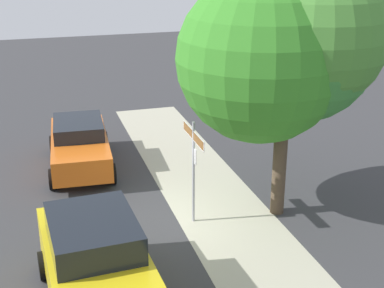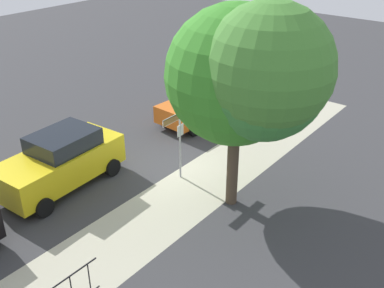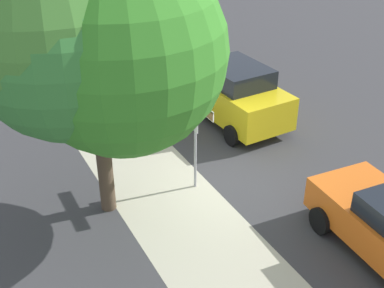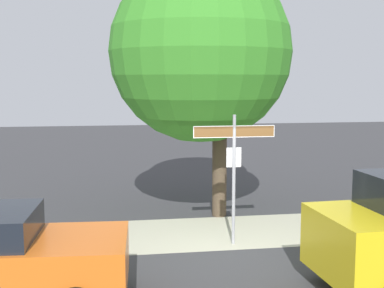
# 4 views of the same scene
# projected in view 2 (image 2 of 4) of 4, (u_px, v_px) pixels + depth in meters

# --- Properties ---
(ground_plane) EXTENTS (60.00, 60.00, 0.00)m
(ground_plane) POSITION_uv_depth(u_px,v_px,m) (177.00, 170.00, 17.12)
(ground_plane) COLOR #38383A
(sidewalk_strip) EXTENTS (24.00, 2.60, 0.00)m
(sidewalk_strip) POSITION_uv_depth(u_px,v_px,m) (168.00, 207.00, 15.01)
(sidewalk_strip) COLOR #B3AF96
(sidewalk_strip) RESTS_ON ground_plane
(street_sign) EXTENTS (1.74, 0.07, 2.78)m
(street_sign) POSITION_uv_depth(u_px,v_px,m) (180.00, 128.00, 15.80)
(street_sign) COLOR #9EA0A5
(street_sign) RESTS_ON ground_plane
(shade_tree) EXTENTS (4.39, 5.37, 6.64)m
(shade_tree) POSITION_uv_depth(u_px,v_px,m) (252.00, 74.00, 13.45)
(shade_tree) COLOR #483A2B
(shade_tree) RESTS_ON ground_plane
(car_orange) EXTENTS (4.47, 2.21, 1.54)m
(car_orange) POSITION_uv_depth(u_px,v_px,m) (202.00, 103.00, 20.89)
(car_orange) COLOR orange
(car_orange) RESTS_ON ground_plane
(car_yellow) EXTENTS (4.60, 2.29, 1.95)m
(car_yellow) POSITION_uv_depth(u_px,v_px,m) (61.00, 161.00, 15.78)
(car_yellow) COLOR gold
(car_yellow) RESTS_ON ground_plane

